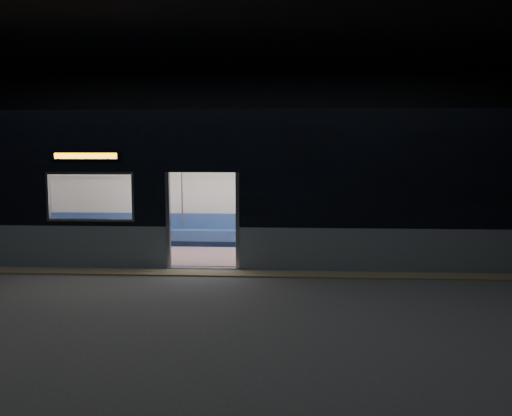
{
  "coord_description": "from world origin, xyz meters",
  "views": [
    {
      "loc": [
        1.81,
        -10.18,
        2.53
      ],
      "look_at": [
        1.05,
        2.3,
        1.17
      ],
      "focal_mm": 38.0,
      "sensor_mm": 36.0,
      "label": 1
    }
  ],
  "objects": [
    {
      "name": "passenger",
      "position": [
        4.48,
        3.55,
        0.76
      ],
      "size": [
        0.38,
        0.64,
        1.28
      ],
      "rotation": [
        0.0,
        0.0,
        0.11
      ],
      "color": "black",
      "rests_on": "metro_car"
    },
    {
      "name": "tactile_strip",
      "position": [
        0.0,
        0.55,
        0.01
      ],
      "size": [
        22.8,
        0.5,
        0.03
      ],
      "primitive_type": "cube",
      "color": "#8C7F59",
      "rests_on": "station_floor"
    },
    {
      "name": "station_floor",
      "position": [
        0.0,
        0.0,
        -0.01
      ],
      "size": [
        24.0,
        14.0,
        0.01
      ],
      "primitive_type": "cube",
      "color": "#47494C",
      "rests_on": "ground"
    },
    {
      "name": "handbag",
      "position": [
        4.45,
        3.35,
        0.66
      ],
      "size": [
        0.26,
        0.23,
        0.12
      ],
      "primitive_type": "cube",
      "rotation": [
        0.0,
        0.0,
        -0.06
      ],
      "color": "black",
      "rests_on": "passenger"
    },
    {
      "name": "metro_car",
      "position": [
        -0.0,
        2.54,
        1.85
      ],
      "size": [
        18.0,
        3.04,
        3.35
      ],
      "color": "gray",
      "rests_on": "station_floor"
    },
    {
      "name": "transit_map",
      "position": [
        5.0,
        3.85,
        1.44
      ],
      "size": [
        0.9,
        0.03,
        0.59
      ],
      "primitive_type": "cube",
      "color": "white",
      "rests_on": "metro_car"
    },
    {
      "name": "station_envelope",
      "position": [
        0.0,
        0.0,
        3.66
      ],
      "size": [
        24.0,
        14.0,
        5.0
      ],
      "color": "black",
      "rests_on": "station_floor"
    }
  ]
}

